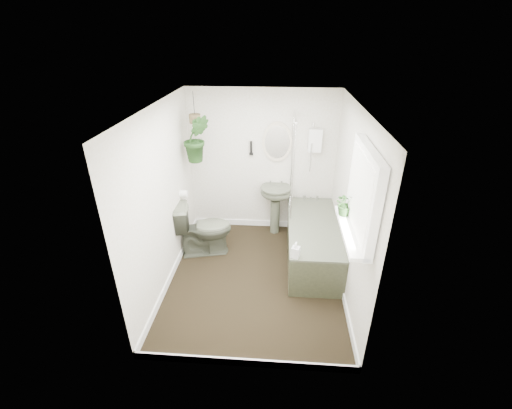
{
  "coord_description": "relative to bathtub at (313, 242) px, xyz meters",
  "views": [
    {
      "loc": [
        0.29,
        -3.71,
        3.05
      ],
      "look_at": [
        0.0,
        0.15,
        1.05
      ],
      "focal_mm": 24.0,
      "sensor_mm": 36.0,
      "label": 1
    }
  ],
  "objects": [
    {
      "name": "sill_plant",
      "position": [
        0.2,
        -0.9,
        1.09
      ],
      "size": [
        0.26,
        0.23,
        0.26
      ],
      "primitive_type": "imported",
      "rotation": [
        0.0,
        0.0,
        0.14
      ],
      "color": "black",
      "rests_on": "window_sill"
    },
    {
      "name": "soap_bottle",
      "position": [
        -0.29,
        -0.79,
        0.39
      ],
      "size": [
        0.12,
        0.12,
        0.21
      ],
      "primitive_type": "imported",
      "rotation": [
        0.0,
        0.0,
        -0.3
      ],
      "color": "black",
      "rests_on": "bathtub"
    },
    {
      "name": "wall_sconce",
      "position": [
        -0.97,
        0.86,
        1.11
      ],
      "size": [
        0.04,
        0.04,
        0.22
      ],
      "primitive_type": "cylinder",
      "color": "black",
      "rests_on": "wall_back"
    },
    {
      "name": "bath_screen",
      "position": [
        -0.33,
        0.49,
        0.99
      ],
      "size": [
        0.04,
        0.72,
        1.4
      ],
      "primitive_type": null,
      "color": "silver",
      "rests_on": "bathtub"
    },
    {
      "name": "toilet",
      "position": [
        -1.6,
        0.06,
        0.12
      ],
      "size": [
        0.89,
        0.63,
        0.82
      ],
      "primitive_type": "imported",
      "rotation": [
        0.0,
        0.0,
        1.8
      ],
      "color": "#494E3F",
      "rests_on": "floor"
    },
    {
      "name": "ceiling",
      "position": [
        -0.8,
        -0.5,
        2.02
      ],
      "size": [
        2.3,
        2.8,
        0.02
      ],
      "primitive_type": "cube",
      "color": "white",
      "rests_on": "ground"
    },
    {
      "name": "oval_mirror",
      "position": [
        -0.57,
        0.87,
        1.21
      ],
      "size": [
        0.46,
        0.03,
        0.62
      ],
      "primitive_type": "ellipsoid",
      "color": "beige",
      "rests_on": "wall_back"
    },
    {
      "name": "window_blinds",
      "position": [
        0.24,
        -1.2,
        1.36
      ],
      "size": [
        0.01,
        0.86,
        0.76
      ],
      "primitive_type": "cube",
      "color": "white",
      "rests_on": "wall_right"
    },
    {
      "name": "wall_front",
      "position": [
        -0.8,
        -1.91,
        0.86
      ],
      "size": [
        2.3,
        0.02,
        2.3
      ],
      "primitive_type": "cube",
      "color": "silver",
      "rests_on": "ground"
    },
    {
      "name": "wall_right",
      "position": [
        0.36,
        -0.5,
        0.86
      ],
      "size": [
        0.02,
        2.8,
        2.3
      ],
      "primitive_type": "cube",
      "color": "silver",
      "rests_on": "ground"
    },
    {
      "name": "bathtub",
      "position": [
        0.0,
        0.0,
        0.0
      ],
      "size": [
        0.72,
        1.72,
        0.58
      ],
      "primitive_type": null,
      "color": "#494E3F",
      "rests_on": "floor"
    },
    {
      "name": "window_sill",
      "position": [
        0.22,
        -1.2,
        0.94
      ],
      "size": [
        0.18,
        1.0,
        0.04
      ],
      "primitive_type": "cube",
      "color": "white",
      "rests_on": "wall_right"
    },
    {
      "name": "skirting",
      "position": [
        -0.8,
        -0.5,
        -0.24
      ],
      "size": [
        2.3,
        2.8,
        0.1
      ],
      "primitive_type": "cube",
      "color": "white",
      "rests_on": "floor"
    },
    {
      "name": "hanging_pot",
      "position": [
        -1.71,
        0.45,
        1.65
      ],
      "size": [
        0.16,
        0.16,
        0.12
      ],
      "primitive_type": "cylinder",
      "color": "brown",
      "rests_on": "ceiling"
    },
    {
      "name": "window_recess",
      "position": [
        0.29,
        -1.2,
        1.36
      ],
      "size": [
        0.08,
        1.0,
        0.9
      ],
      "primitive_type": "cube",
      "color": "white",
      "rests_on": "wall_right"
    },
    {
      "name": "pedestal_sink",
      "position": [
        -0.57,
        0.72,
        0.12
      ],
      "size": [
        0.57,
        0.51,
        0.82
      ],
      "primitive_type": null,
      "rotation": [
        0.0,
        0.0,
        -0.23
      ],
      "color": "#494E3F",
      "rests_on": "floor"
    },
    {
      "name": "floor",
      "position": [
        -0.8,
        -0.5,
        -0.3
      ],
      "size": [
        2.3,
        2.8,
        0.02
      ],
      "primitive_type": "cube",
      "color": "black",
      "rests_on": "ground"
    },
    {
      "name": "shower_box",
      "position": [
        0.0,
        0.84,
        1.26
      ],
      "size": [
        0.2,
        0.1,
        0.35
      ],
      "primitive_type": "cube",
      "color": "white",
      "rests_on": "wall_back"
    },
    {
      "name": "toilet_roll_holder",
      "position": [
        -1.9,
        0.2,
        0.61
      ],
      "size": [
        0.11,
        0.11,
        0.11
      ],
      "primitive_type": "cylinder",
      "rotation": [
        0.0,
        1.57,
        0.0
      ],
      "color": "white",
      "rests_on": "wall_left"
    },
    {
      "name": "wall_left",
      "position": [
        -1.96,
        -0.5,
        0.86
      ],
      "size": [
        0.02,
        2.8,
        2.3
      ],
      "primitive_type": "cube",
      "color": "silver",
      "rests_on": "ground"
    },
    {
      "name": "hanging_plant",
      "position": [
        -1.71,
        0.45,
        1.37
      ],
      "size": [
        0.45,
        0.4,
        0.68
      ],
      "primitive_type": "imported",
      "rotation": [
        0.0,
        0.0,
        0.3
      ],
      "color": "black",
      "rests_on": "ceiling"
    },
    {
      "name": "wall_back",
      "position": [
        -0.8,
        0.91,
        0.86
      ],
      "size": [
        2.3,
        0.02,
        2.3
      ],
      "primitive_type": "cube",
      "color": "silver",
      "rests_on": "ground"
    }
  ]
}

